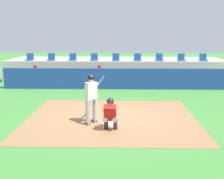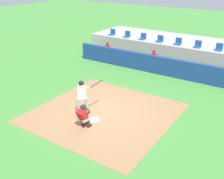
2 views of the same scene
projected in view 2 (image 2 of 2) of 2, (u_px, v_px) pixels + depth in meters
name	position (u px, v px, depth m)	size (l,w,h in m)	color
ground_plane	(104.00, 113.00, 13.25)	(80.00, 80.00, 0.00)	#428438
dirt_infield	(104.00, 113.00, 13.24)	(6.40, 6.40, 0.01)	#936B47
home_plate	(94.00, 119.00, 12.63)	(0.44, 0.44, 0.02)	white
batter_at_plate	(82.00, 96.00, 12.61)	(0.67, 1.38, 1.80)	#99999E
catcher_crouched	(84.00, 115.00, 11.83)	(0.50, 1.54, 1.13)	gray
dugout_wall	(161.00, 66.00, 17.95)	(13.00, 0.30, 1.20)	navy
dugout_bench	(166.00, 67.00, 18.86)	(11.80, 0.44, 0.45)	olive
dugout_player_0	(107.00, 50.00, 21.05)	(0.49, 0.70, 1.30)	#939399
dugout_player_1	(153.00, 59.00, 19.05)	(0.49, 0.70, 1.30)	#939399
stands_platform	(184.00, 49.00, 21.25)	(15.00, 4.40, 1.40)	#9E9E99
stadium_seat_0	(112.00, 33.00, 22.69)	(0.46, 0.46, 0.48)	#1E478C
stadium_seat_1	(127.00, 35.00, 21.96)	(0.46, 0.46, 0.48)	#1E478C
stadium_seat_2	(143.00, 38.00, 21.22)	(0.46, 0.46, 0.48)	#1E478C
stadium_seat_3	(160.00, 40.00, 20.49)	(0.46, 0.46, 0.48)	#1E478C
stadium_seat_4	(178.00, 43.00, 19.76)	(0.46, 0.46, 0.48)	#1E478C
stadium_seat_5	(198.00, 46.00, 19.03)	(0.46, 0.46, 0.48)	#1E478C
stadium_seat_6	(219.00, 49.00, 18.29)	(0.46, 0.46, 0.48)	#1E478C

